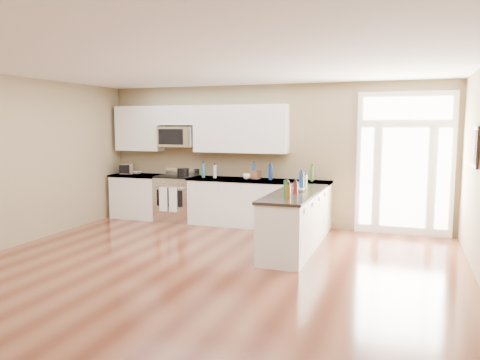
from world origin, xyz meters
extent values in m
plane|color=#522517|center=(0.00, 0.00, 0.00)|extent=(8.00, 8.00, 0.00)
plane|color=#8C7B59|center=(0.00, 4.00, 1.40)|extent=(7.00, 0.00, 7.00)
plane|color=white|center=(0.00, 0.00, 2.80)|extent=(8.00, 8.00, 0.00)
cube|color=white|center=(-2.87, 3.69, 0.45)|extent=(1.06, 0.62, 0.90)
cube|color=black|center=(-2.87, 3.69, 0.05)|extent=(1.02, 0.52, 0.10)
cube|color=black|center=(-2.87, 3.69, 0.92)|extent=(1.10, 0.66, 0.04)
cube|color=white|center=(-0.16, 3.69, 0.45)|extent=(2.81, 0.62, 0.90)
cube|color=black|center=(-0.16, 3.69, 0.05)|extent=(2.77, 0.52, 0.10)
cube|color=black|center=(-0.16, 3.69, 0.92)|extent=(2.85, 0.66, 0.04)
cube|color=white|center=(0.93, 2.24, 0.45)|extent=(0.65, 2.28, 0.90)
cube|color=black|center=(0.93, 2.24, 0.05)|extent=(0.61, 2.18, 0.10)
cube|color=black|center=(0.93, 2.24, 0.92)|extent=(0.69, 2.32, 0.04)
cube|color=white|center=(-2.88, 3.83, 1.93)|extent=(1.04, 0.33, 0.95)
cube|color=white|center=(-0.57, 3.83, 1.93)|extent=(1.94, 0.33, 0.95)
cube|color=white|center=(-1.95, 3.83, 2.20)|extent=(0.82, 0.33, 0.40)
cube|color=silver|center=(-1.95, 3.80, 1.76)|extent=(0.78, 0.40, 0.42)
cube|color=black|center=(-2.01, 3.59, 1.76)|extent=(0.56, 0.01, 0.32)
cube|color=white|center=(2.55, 3.96, 1.30)|extent=(1.70, 0.08, 2.60)
cube|color=white|center=(2.55, 3.91, 1.05)|extent=(0.78, 0.02, 1.80)
cube|color=white|center=(1.89, 3.91, 1.05)|extent=(0.22, 0.02, 1.80)
cube|color=white|center=(3.21, 3.91, 1.05)|extent=(0.22, 0.02, 1.80)
cube|color=white|center=(2.55, 3.91, 2.30)|extent=(1.50, 0.02, 0.40)
cube|color=black|center=(3.47, 2.20, 1.70)|extent=(0.04, 0.58, 0.58)
cube|color=brown|center=(3.45, 2.20, 1.70)|extent=(0.01, 0.46, 0.46)
cube|color=silver|center=(-1.93, 3.69, 0.46)|extent=(0.79, 0.65, 0.92)
cube|color=black|center=(-1.93, 3.69, 0.94)|extent=(0.79, 0.60, 0.03)
cube|color=silver|center=(-1.93, 3.99, 1.01)|extent=(0.79, 0.04, 0.14)
cube|color=black|center=(-1.93, 3.36, 0.52)|extent=(0.58, 0.01, 0.34)
cylinder|color=silver|center=(-1.93, 3.34, 0.74)|extent=(0.70, 0.02, 0.02)
cube|color=white|center=(-2.05, 3.33, 0.50)|extent=(0.18, 0.02, 0.50)
cube|color=white|center=(-1.83, 3.33, 0.50)|extent=(0.18, 0.02, 0.50)
cylinder|color=black|center=(-1.72, 3.57, 1.04)|extent=(0.25, 0.25, 0.18)
cube|color=silver|center=(-3.11, 3.66, 1.06)|extent=(0.34, 0.30, 0.24)
cube|color=brown|center=(-0.26, 3.78, 1.02)|extent=(0.24, 0.19, 0.17)
imported|color=white|center=(-2.95, 3.81, 0.96)|extent=(0.23, 0.23, 0.05)
imported|color=white|center=(0.96, 2.35, 0.97)|extent=(0.26, 0.26, 0.06)
imported|color=white|center=(-0.38, 3.65, 0.99)|extent=(0.14, 0.14, 0.11)
cylinder|color=#19591E|center=(0.94, 3.00, 1.04)|extent=(0.06, 0.06, 0.21)
cylinder|color=navy|center=(-0.25, 3.74, 1.10)|extent=(0.06, 0.06, 0.31)
cylinder|color=brown|center=(1.02, 1.40, 1.05)|extent=(0.07, 0.07, 0.23)
cylinder|color=olive|center=(0.98, 2.70, 1.06)|extent=(0.06, 0.06, 0.23)
cylinder|color=#26727F|center=(-1.30, 3.64, 1.08)|extent=(0.07, 0.07, 0.29)
cylinder|color=#591919|center=(0.97, 2.05, 1.03)|extent=(0.07, 0.07, 0.19)
cylinder|color=#B2B2B7|center=(-1.05, 3.65, 1.07)|extent=(0.07, 0.07, 0.26)
cylinder|color=navy|center=(0.10, 3.70, 1.09)|extent=(0.08, 0.08, 0.31)
cylinder|color=#3F7226|center=(0.90, 3.78, 1.09)|extent=(0.06, 0.06, 0.29)
cylinder|color=#19591E|center=(0.91, 1.70, 1.06)|extent=(0.08, 0.08, 0.24)
cylinder|color=navy|center=(1.00, 2.35, 1.09)|extent=(0.08, 0.08, 0.31)
camera|label=1|loc=(2.57, -5.01, 2.01)|focal=35.00mm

